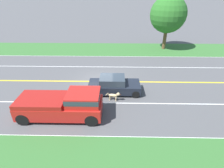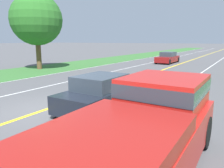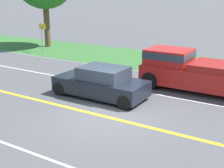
% 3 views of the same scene
% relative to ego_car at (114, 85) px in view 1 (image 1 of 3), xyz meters
% --- Properties ---
extents(ground_plane, '(400.00, 400.00, 0.00)m').
position_rel_ego_car_xyz_m(ground_plane, '(-1.87, -1.38, -0.65)').
color(ground_plane, '#4C4C4F').
extents(centre_divider_line, '(0.18, 160.00, 0.01)m').
position_rel_ego_car_xyz_m(centre_divider_line, '(-1.87, -1.38, -0.65)').
color(centre_divider_line, yellow).
rests_on(centre_divider_line, ground).
extents(lane_edge_line_right, '(0.14, 160.00, 0.01)m').
position_rel_ego_car_xyz_m(lane_edge_line_right, '(5.13, -1.38, -0.65)').
color(lane_edge_line_right, white).
rests_on(lane_edge_line_right, ground).
extents(lane_edge_line_left, '(0.14, 160.00, 0.01)m').
position_rel_ego_car_xyz_m(lane_edge_line_left, '(-8.87, -1.38, -0.65)').
color(lane_edge_line_left, white).
rests_on(lane_edge_line_left, ground).
extents(lane_dash_same_dir, '(0.10, 160.00, 0.01)m').
position_rel_ego_car_xyz_m(lane_dash_same_dir, '(1.63, -1.38, -0.65)').
color(lane_dash_same_dir, white).
rests_on(lane_dash_same_dir, ground).
extents(lane_dash_oncoming, '(0.10, 160.00, 0.01)m').
position_rel_ego_car_xyz_m(lane_dash_oncoming, '(-5.37, -1.38, -0.65)').
color(lane_dash_oncoming, white).
rests_on(lane_dash_oncoming, ground).
extents(grass_verge_left, '(6.00, 160.00, 0.03)m').
position_rel_ego_car_xyz_m(grass_verge_left, '(-11.87, -1.38, -0.64)').
color(grass_verge_left, '#33662D').
rests_on(grass_verge_left, ground).
extents(ego_car, '(1.86, 4.24, 1.41)m').
position_rel_ego_car_xyz_m(ego_car, '(0.00, 0.00, 0.00)').
color(ego_car, black).
rests_on(ego_car, ground).
extents(dog, '(0.41, 1.24, 0.76)m').
position_rel_ego_car_xyz_m(dog, '(1.26, 0.06, -0.19)').
color(dog, '#D1B784').
rests_on(dog, ground).
extents(pickup_truck, '(2.11, 5.54, 1.89)m').
position_rel_ego_car_xyz_m(pickup_truck, '(3.22, -3.28, 0.31)').
color(pickup_truck, red).
rests_on(pickup_truck, ground).
extents(roadside_tree_left_near, '(4.79, 4.79, 7.08)m').
position_rel_ego_car_xyz_m(roadside_tree_left_near, '(-12.22, 7.06, 4.01)').
color(roadside_tree_left_near, brown).
rests_on(roadside_tree_left_near, ground).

